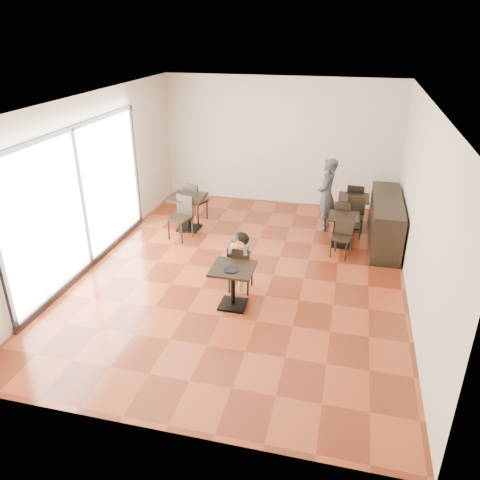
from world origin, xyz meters
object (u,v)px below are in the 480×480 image
(cafe_table_mid, at_px, (342,230))
(child, at_px, (241,262))
(adult_patron, at_px, (327,195))
(chair_mid_a, at_px, (344,218))
(child_chair, at_px, (241,268))
(chair_left_a, at_px, (196,201))
(cafe_table_back, at_px, (352,212))
(cafe_table_left, at_px, (188,213))
(chair_mid_b, at_px, (342,238))
(chair_back_a, at_px, (355,201))
(child_table, at_px, (233,287))
(chair_back_b, at_px, (354,218))
(chair_left_b, at_px, (180,218))

(cafe_table_mid, bearing_deg, child, -125.91)
(adult_patron, relative_size, chair_mid_a, 2.04)
(adult_patron, bearing_deg, cafe_table_mid, 33.84)
(child_chair, distance_m, chair_left_a, 3.41)
(adult_patron, bearing_deg, child_chair, -16.58)
(cafe_table_back, xyz_separation_m, chair_left_a, (-3.65, -0.49, 0.12))
(cafe_table_mid, relative_size, chair_mid_a, 0.83)
(child, xyz_separation_m, chair_mid_a, (1.67, 2.86, -0.15))
(cafe_table_left, bearing_deg, chair_mid_b, -9.67)
(chair_back_a, bearing_deg, adult_patron, 57.91)
(cafe_table_mid, bearing_deg, adult_patron, 118.52)
(child_table, relative_size, cafe_table_mid, 1.08)
(chair_back_a, relative_size, chair_back_b, 1.00)
(chair_left_b, xyz_separation_m, chair_back_b, (3.70, 1.04, -0.04))
(cafe_table_mid, xyz_separation_m, cafe_table_left, (-3.47, 0.04, 0.06))
(child_chair, bearing_deg, chair_back_b, -123.65)
(chair_mid_b, bearing_deg, chair_back_b, 93.52)
(cafe_table_back, xyz_separation_m, chair_back_b, (0.04, -0.55, 0.07))
(cafe_table_back, bearing_deg, cafe_table_mid, -99.31)
(chair_back_a, height_order, chair_back_b, same)
(cafe_table_back, height_order, chair_back_b, chair_back_b)
(cafe_table_left, height_order, cafe_table_back, cafe_table_left)
(child, height_order, chair_left_b, child)
(cafe_table_mid, xyz_separation_m, chair_left_a, (-3.47, 0.59, 0.14))
(chair_left_b, bearing_deg, child_chair, -26.28)
(chair_mid_a, relative_size, chair_left_b, 0.85)
(chair_left_a, height_order, chair_left_b, same)
(cafe_table_left, bearing_deg, chair_back_b, 7.63)
(child_table, height_order, child_chair, child_chair)
(child_table, xyz_separation_m, chair_left_a, (-1.80, 3.45, 0.11))
(child, relative_size, cafe_table_left, 1.39)
(chair_mid_a, bearing_deg, chair_mid_b, 105.08)
(adult_patron, relative_size, chair_mid_b, 2.04)
(child_table, xyz_separation_m, cafe_table_mid, (1.67, 2.86, -0.03))
(child_table, height_order, adult_patron, adult_patron)
(child_chair, bearing_deg, chair_left_a, -58.16)
(cafe_table_mid, relative_size, chair_back_b, 0.78)
(child_table, distance_m, cafe_table_mid, 3.31)
(cafe_table_left, height_order, chair_back_b, chair_back_b)
(chair_mid_a, xyz_separation_m, chair_mid_b, (0.00, -1.10, 0.00))
(child_chair, xyz_separation_m, chair_left_a, (-1.80, 2.90, 0.04))
(child, bearing_deg, adult_patron, 68.10)
(child, height_order, adult_patron, adult_patron)
(chair_back_a, bearing_deg, chair_left_b, 35.45)
(chair_mid_a, bearing_deg, chair_back_b, -168.27)
(child_table, height_order, chair_mid_b, chair_mid_b)
(adult_patron, distance_m, chair_left_b, 3.33)
(child, height_order, chair_left_a, child)
(chair_mid_a, height_order, chair_left_b, chair_left_b)
(cafe_table_mid, height_order, chair_back_b, chair_back_b)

